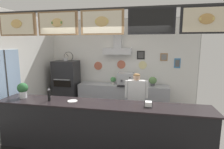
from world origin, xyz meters
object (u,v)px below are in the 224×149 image
Objects in this scene: basil_vase at (23,90)px; potted_sage at (113,80)px; shop_worker at (136,101)px; napkin_holder at (148,104)px; pepper_grinder at (49,95)px; espresso_machine at (126,79)px; potted_rosemary at (153,81)px; condiment_plate at (72,101)px; pizza_oven at (67,85)px.

potted_sage is at bearing 56.56° from basil_vase.
napkin_holder is at bearing 100.77° from shop_worker.
shop_worker is 2.07m from pepper_grinder.
espresso_machine is 0.83m from potted_rosemary.
napkin_holder is at bearing -0.89° from basil_vase.
shop_worker is 7.54× the size of condiment_plate.
pepper_grinder is (-1.27, -2.32, 0.06)m from espresso_machine.
basil_vase reaches higher than napkin_holder.
shop_worker is 1.28m from espresso_machine.
pepper_grinder is at bearing -72.92° from pizza_oven.
espresso_machine is 2.56× the size of condiment_plate.
espresso_machine is 1.54× the size of basil_vase.
shop_worker is at bearing 34.51° from pepper_grinder.
potted_rosemary is at bearing 2.01° from pizza_oven.
potted_sage is at bearing 70.00° from pepper_grinder.
pizza_oven is at bearing 107.08° from pepper_grinder.
pepper_grinder is at bearing -131.93° from potted_rosemary.
shop_worker is 2.60m from basil_vase.
espresso_machine reaches higher than condiment_plate.
potted_rosemary is (2.79, 0.10, 0.25)m from pizza_oven.
pepper_grinder is (-1.68, -1.15, 0.38)m from shop_worker.
condiment_plate is 1.14m from basil_vase.
potted_rosemary is 2.80m from condiment_plate.
shop_worker is at bearing 104.42° from napkin_holder.
pepper_grinder is at bearing -110.00° from potted_sage.
pizza_oven reaches higher than potted_rosemary.
espresso_machine is at bearing 49.40° from basil_vase.
pepper_grinder is (0.69, -2.24, 0.34)m from pizza_oven.
espresso_machine is 2.15× the size of potted_sage.
shop_worker reaches higher than potted_rosemary.
basil_vase is (-1.12, 0.02, 0.17)m from condiment_plate.
shop_worker is 6.32× the size of potted_sage.
pizza_oven reaches higher than shop_worker.
shop_worker is 1.65m from condiment_plate.
potted_rosemary is 3.56m from basil_vase.
potted_sage is (-0.41, 0.05, -0.06)m from espresso_machine.
condiment_plate is at bearing -109.43° from espresso_machine.
pizza_oven is at bearing -177.99° from potted_rosemary.
potted_sage reaches higher than condiment_plate.
napkin_holder is (0.69, -2.28, -0.02)m from espresso_machine.
shop_worker is at bearing -24.69° from pizza_oven.
potted_rosemary reaches higher than napkin_holder.
basil_vase reaches higher than pepper_grinder.
espresso_machine is 2.00× the size of pepper_grinder.
condiment_plate is at bearing 7.21° from pepper_grinder.
shop_worker reaches higher than basil_vase.
basil_vase reaches higher than condiment_plate.
pizza_oven is at bearing -177.65° from espresso_machine.
pizza_oven is 1.18× the size of shop_worker.
pepper_grinder reaches higher than condiment_plate.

